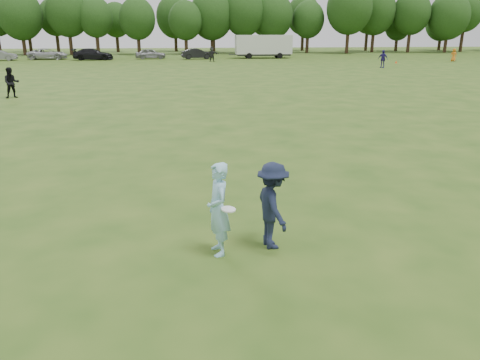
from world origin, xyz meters
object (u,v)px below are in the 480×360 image
(field_cone, at_px, (396,62))
(cargo_trailer, at_px, (263,45))
(player_far_b, at_px, (383,59))
(thrower, at_px, (218,209))
(car_e, at_px, (151,54))
(player_far_a, at_px, (11,83))
(car_b, at_px, (0,55))
(car_d, at_px, (93,54))
(car_f, at_px, (197,54))
(player_far_c, at_px, (454,55))
(defender, at_px, (273,206))
(car_c, at_px, (48,54))
(player_far_d, at_px, (212,54))

(field_cone, bearing_deg, cargo_trailer, 140.88)
(player_far_b, bearing_deg, cargo_trailer, 164.25)
(player_far_b, bearing_deg, thrower, -70.89)
(car_e, relative_size, field_cone, 14.05)
(cargo_trailer, bearing_deg, field_cone, -39.12)
(player_far_a, distance_m, car_b, 39.46)
(car_d, xyz_separation_m, car_f, (14.10, 0.58, -0.04))
(thrower, distance_m, player_far_c, 61.60)
(thrower, relative_size, field_cone, 5.97)
(car_d, height_order, car_f, car_d)
(field_cone, bearing_deg, defender, -116.49)
(defender, xyz_separation_m, player_far_c, (33.09, 51.09, -0.04))
(thrower, bearing_deg, cargo_trailer, 159.43)
(player_far_c, bearing_deg, car_c, 0.69)
(player_far_d, distance_m, car_c, 23.32)
(thrower, relative_size, car_b, 0.43)
(thrower, xyz_separation_m, car_b, (-25.13, 59.30, -0.22))
(car_c, relative_size, car_e, 1.25)
(player_far_a, relative_size, field_cone, 6.18)
(player_far_b, bearing_deg, field_cone, 100.61)
(player_far_c, height_order, car_d, player_far_c)
(player_far_a, relative_size, car_e, 0.44)
(thrower, height_order, car_e, thrower)
(defender, height_order, field_cone, defender)
(defender, xyz_separation_m, cargo_trailer, (9.53, 60.67, 0.92))
(player_far_c, relative_size, car_d, 0.31)
(player_far_a, distance_m, car_d, 36.84)
(car_c, height_order, field_cone, car_c)
(player_far_b, xyz_separation_m, car_d, (-33.86, 16.83, -0.17))
(player_far_a, xyz_separation_m, car_e, (5.76, 38.36, -0.21))
(car_b, bearing_deg, player_far_b, -114.07)
(player_far_a, bearing_deg, thrower, -83.23)
(defender, distance_m, car_d, 60.67)
(car_b, relative_size, car_f, 0.94)
(car_d, bearing_deg, field_cone, -106.74)
(player_far_b, height_order, field_cone, player_far_b)
(player_far_a, bearing_deg, car_f, 51.97)
(defender, bearing_deg, cargo_trailer, -19.09)
(defender, height_order, player_far_a, player_far_a)
(defender, xyz_separation_m, player_far_b, (19.76, 42.18, 0.08))
(player_far_c, bearing_deg, car_f, -3.26)
(player_far_a, distance_m, car_f, 39.35)
(car_b, xyz_separation_m, field_cone, (50.45, -10.45, -0.53))
(thrower, relative_size, defender, 1.04)
(player_far_b, bearing_deg, player_far_c, 79.06)
(thrower, distance_m, car_e, 60.98)
(player_far_b, relative_size, car_e, 0.44)
(thrower, height_order, defender, thrower)
(thrower, height_order, player_far_c, thrower)
(player_far_a, xyz_separation_m, car_b, (-13.92, 36.92, -0.25))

